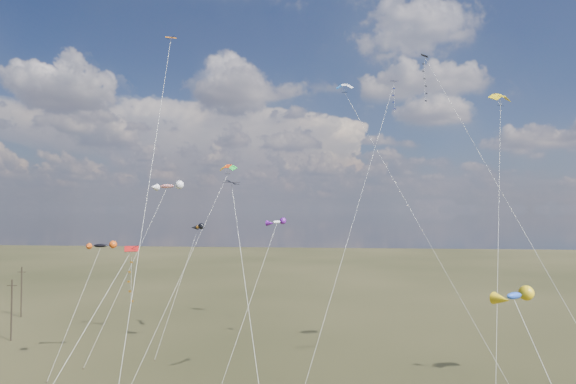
# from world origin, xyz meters

# --- Properties ---
(utility_pole_near) EXTENTS (1.40, 0.20, 8.00)m
(utility_pole_near) POSITION_xyz_m (-38.00, 30.00, 4.09)
(utility_pole_near) COLOR black
(utility_pole_near) RESTS_ON ground
(utility_pole_far) EXTENTS (1.40, 0.20, 8.00)m
(utility_pole_far) POSITION_xyz_m (-46.00, 44.00, 4.09)
(utility_pole_far) COLOR black
(utility_pole_far) RESTS_ON ground
(diamond_black_high) EXTENTS (13.37, 16.93, 34.02)m
(diamond_black_high) POSITION_xyz_m (15.24, 21.43, 29.16)
(diamond_black_high) COLOR black
(diamond_black_high) RESTS_ON ground
(diamond_navy_tall) EXTENTS (11.01, 23.90, 33.54)m
(diamond_navy_tall) POSITION_xyz_m (11.00, 29.31, 28.63)
(diamond_navy_tall) COLOR #12114F
(diamond_navy_tall) RESTS_ON ground
(diamond_black_mid) EXTENTS (5.77, 12.01, 19.37)m
(diamond_black_mid) POSITION_xyz_m (-1.27, 0.41, 14.76)
(diamond_black_mid) COLOR black
(diamond_black_mid) RESTS_ON ground
(diamond_red_low) EXTENTS (4.65, 12.54, 14.39)m
(diamond_red_low) POSITION_xyz_m (-10.79, 3.93, 11.63)
(diamond_red_low) COLOR #AC1210
(diamond_red_low) RESTS_ON ground
(diamond_orange_center) EXTENTS (3.61, 19.73, 32.64)m
(diamond_orange_center) POSITION_xyz_m (-8.67, 4.34, 22.96)
(diamond_orange_center) COLOR #CC6000
(diamond_orange_center) RESTS_ON ground
(parafoil_yellow) EXTENTS (9.28, 25.51, 30.35)m
(parafoil_yellow) POSITION_xyz_m (22.59, 24.03, 29.53)
(parafoil_yellow) COLOR #DFB90C
(parafoil_yellow) RESTS_ON ground
(parafoil_blue_white) EXTENTS (16.86, 20.29, 34.84)m
(parafoil_blue_white) POSITION_xyz_m (5.84, 36.21, 33.99)
(parafoil_blue_white) COLOR blue
(parafoil_blue_white) RESTS_ON ground
(parafoil_tricolor) EXTENTS (7.32, 14.93, 22.81)m
(parafoil_tricolor) POSITION_xyz_m (-7.85, 24.71, 22.11)
(parafoil_tricolor) COLOR #EFA605
(parafoil_tricolor) RESTS_ON ground
(novelty_black_orange) EXTENTS (3.26, 8.67, 13.59)m
(novelty_black_orange) POSITION_xyz_m (-22.28, 22.87, 13.04)
(novelty_black_orange) COLOR black
(novelty_black_orange) RESTS_ON ground
(novelty_orange_black) EXTENTS (2.95, 12.96, 15.36)m
(novelty_orange_black) POSITION_xyz_m (-14.33, 34.96, 14.78)
(novelty_orange_black) COLOR orange
(novelty_orange_black) RESTS_ON ground
(novelty_white_purple) EXTENTS (5.49, 8.48, 16.41)m
(novelty_white_purple) POSITION_xyz_m (-0.79, 15.05, 15.92)
(novelty_white_purple) COLOR white
(novelty_white_purple) RESTS_ON ground
(novelty_redwhite_stripe) EXTENTS (7.32, 12.36, 20.91)m
(novelty_redwhite_stripe) POSITION_xyz_m (-17.33, 30.87, 20.23)
(novelty_redwhite_stripe) COLOR red
(novelty_redwhite_stripe) RESTS_ON ground
(novelty_blue_yellow) EXTENTS (4.88, 7.37, 13.46)m
(novelty_blue_yellow) POSITION_xyz_m (13.85, -7.65, 12.98)
(novelty_blue_yellow) COLOR blue
(novelty_blue_yellow) RESTS_ON ground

